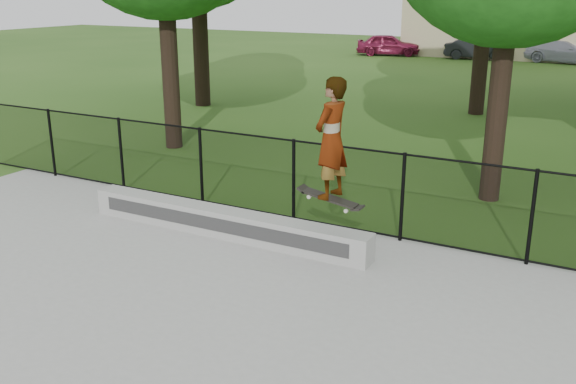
% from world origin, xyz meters
% --- Properties ---
extents(grind_ledge, '(5.27, 0.40, 0.46)m').
position_xyz_m(grind_ledge, '(-0.70, 4.70, 0.29)').
color(grind_ledge, '#9B9C97').
rests_on(grind_ledge, concrete_slab).
extents(car_a, '(4.10, 2.62, 1.31)m').
position_xyz_m(car_a, '(-8.61, 34.59, 0.65)').
color(car_a, maroon).
rests_on(car_a, ground).
extents(car_b, '(3.52, 1.86, 1.22)m').
position_xyz_m(car_b, '(-3.34, 35.00, 0.61)').
color(car_b, black).
rests_on(car_b, ground).
extents(car_c, '(4.16, 2.33, 1.24)m').
position_xyz_m(car_c, '(1.37, 35.35, 0.62)').
color(car_c, '#AAA8BE').
rests_on(car_c, ground).
extents(skater_airborne, '(0.83, 0.70, 1.93)m').
position_xyz_m(skater_airborne, '(1.34, 4.52, 1.97)').
color(skater_airborne, black).
rests_on(skater_airborne, ground).
extents(chainlink_fence, '(16.06, 0.06, 1.50)m').
position_xyz_m(chainlink_fence, '(0.00, 5.90, 0.81)').
color(chainlink_fence, black).
rests_on(chainlink_fence, concrete_slab).
extents(distant_building, '(12.40, 6.40, 4.30)m').
position_xyz_m(distant_building, '(-2.00, 38.00, 2.16)').
color(distant_building, tan).
rests_on(distant_building, ground).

